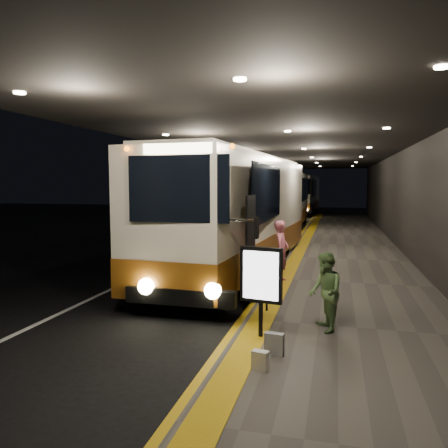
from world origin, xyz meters
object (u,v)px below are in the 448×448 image
at_px(coach_second, 283,203).
at_px(coach_third, 303,196).
at_px(passenger_waiting_green, 325,292).
at_px(passenger_boarding, 281,251).
at_px(bag_plain, 260,361).
at_px(stanchion_post, 267,289).
at_px(coach_main, 240,217).
at_px(info_sign, 261,277).
at_px(bag_polka, 274,344).

bearing_deg(coach_second, coach_third, 89.57).
xyz_separation_m(coach_second, passenger_waiting_green, (3.19, -20.35, -0.84)).
relative_size(coach_third, passenger_boarding, 6.61).
distance_m(coach_third, bag_plain, 38.46).
bearing_deg(passenger_waiting_green, stanchion_post, -145.07).
bearing_deg(coach_main, info_sign, -70.72).
bearing_deg(coach_second, coach_main, -89.45).
bearing_deg(bag_polka, passenger_waiting_green, 62.19).
relative_size(bag_plain, info_sign, 0.18).
bearing_deg(passenger_boarding, stanchion_post, -170.32).
bearing_deg(passenger_waiting_green, info_sign, -77.04).
xyz_separation_m(coach_main, bag_polka, (2.27, -7.69, -1.49)).
relative_size(coach_main, coach_second, 1.06).
distance_m(coach_main, bag_plain, 8.72).
xyz_separation_m(passenger_boarding, info_sign, (0.20, -4.70, 0.24)).
bearing_deg(coach_main, bag_plain, -71.74).
relative_size(passenger_boarding, stanchion_post, 1.78).
xyz_separation_m(coach_third, bag_plain, (2.19, -38.37, -1.46)).
height_order(coach_main, bag_plain, coach_main).
height_order(passenger_waiting_green, bag_polka, passenger_waiting_green).
relative_size(passenger_boarding, info_sign, 1.06).
relative_size(coach_third, bag_plain, 38.74).
relative_size(bag_polka, bag_plain, 1.26).
height_order(passenger_waiting_green, info_sign, info_sign).
height_order(coach_third, info_sign, coach_third).
distance_m(coach_third, bag_polka, 37.84).
bearing_deg(info_sign, coach_second, 105.29).
height_order(bag_plain, stanchion_post, stanchion_post).
xyz_separation_m(passenger_waiting_green, stanchion_post, (-1.28, 1.02, -0.27)).
bearing_deg(bag_polka, bag_plain, -101.59).
xyz_separation_m(coach_main, coach_second, (-0.15, 14.12, -0.08)).
xyz_separation_m(bag_polka, stanchion_post, (-0.51, 2.48, 0.31)).
xyz_separation_m(coach_main, coach_third, (-0.05, 30.06, -0.07)).
bearing_deg(stanchion_post, coach_second, 95.64).
relative_size(coach_third, info_sign, 7.02).
distance_m(passenger_boarding, passenger_waiting_green, 4.27).
bearing_deg(info_sign, passenger_waiting_green, 39.04).
bearing_deg(stanchion_post, info_sign, -85.07).
relative_size(passenger_boarding, passenger_waiting_green, 1.16).
distance_m(coach_second, coach_third, 15.94).
distance_m(coach_main, bag_polka, 8.16).
distance_m(coach_main, coach_third, 30.06).
bearing_deg(coach_third, stanchion_post, -85.40).
distance_m(coach_main, passenger_waiting_green, 6.99).
bearing_deg(passenger_waiting_green, bag_polka, -44.19).
distance_m(coach_second, passenger_boarding, 16.41).
bearing_deg(bag_plain, stanchion_post, 97.04).
xyz_separation_m(passenger_waiting_green, info_sign, (-1.14, -0.64, 0.36)).
height_order(coach_third, bag_plain, coach_third).
bearing_deg(coach_third, bag_polka, -84.82).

